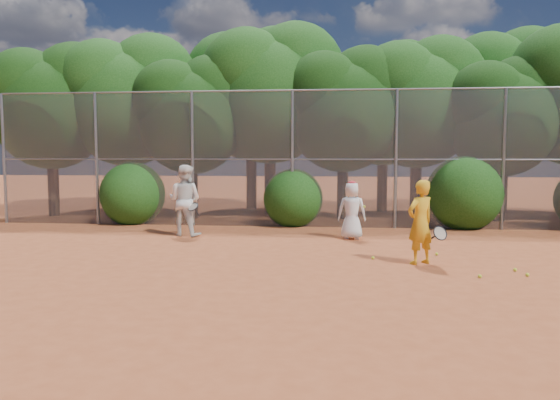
# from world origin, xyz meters

# --- Properties ---
(ground) EXTENTS (80.00, 80.00, 0.00)m
(ground) POSITION_xyz_m (0.00, 0.00, 0.00)
(ground) COLOR #A24824
(ground) RESTS_ON ground
(fence_back) EXTENTS (20.05, 0.09, 4.03)m
(fence_back) POSITION_xyz_m (-0.12, 6.00, 2.05)
(fence_back) COLOR gray
(fence_back) RESTS_ON ground
(tree_0) EXTENTS (4.38, 3.81, 6.00)m
(tree_0) POSITION_xyz_m (-9.44, 8.04, 3.93)
(tree_0) COLOR black
(tree_0) RESTS_ON ground
(tree_1) EXTENTS (4.64, 4.03, 6.35)m
(tree_1) POSITION_xyz_m (-6.94, 8.54, 4.16)
(tree_1) COLOR black
(tree_1) RESTS_ON ground
(tree_2) EXTENTS (3.99, 3.47, 5.47)m
(tree_2) POSITION_xyz_m (-4.45, 7.83, 3.58)
(tree_2) COLOR black
(tree_2) RESTS_ON ground
(tree_3) EXTENTS (4.89, 4.26, 6.70)m
(tree_3) POSITION_xyz_m (-1.94, 8.84, 4.40)
(tree_3) COLOR black
(tree_3) RESTS_ON ground
(tree_4) EXTENTS (4.19, 3.64, 5.73)m
(tree_4) POSITION_xyz_m (0.55, 8.24, 3.76)
(tree_4) COLOR black
(tree_4) RESTS_ON ground
(tree_5) EXTENTS (4.51, 3.92, 6.17)m
(tree_5) POSITION_xyz_m (3.06, 9.04, 4.05)
(tree_5) COLOR black
(tree_5) RESTS_ON ground
(tree_6) EXTENTS (3.86, 3.36, 5.29)m
(tree_6) POSITION_xyz_m (5.55, 8.03, 3.47)
(tree_6) COLOR black
(tree_6) RESTS_ON ground
(tree_9) EXTENTS (4.83, 4.20, 6.62)m
(tree_9) POSITION_xyz_m (-7.94, 10.84, 4.34)
(tree_9) COLOR black
(tree_9) RESTS_ON ground
(tree_10) EXTENTS (5.15, 4.48, 7.06)m
(tree_10) POSITION_xyz_m (-2.93, 11.05, 4.63)
(tree_10) COLOR black
(tree_10) RESTS_ON ground
(tree_11) EXTENTS (4.64, 4.03, 6.35)m
(tree_11) POSITION_xyz_m (2.06, 10.64, 4.16)
(tree_11) COLOR black
(tree_11) RESTS_ON ground
(tree_12) EXTENTS (5.02, 4.37, 6.88)m
(tree_12) POSITION_xyz_m (6.56, 11.24, 4.51)
(tree_12) COLOR black
(tree_12) RESTS_ON ground
(bush_0) EXTENTS (2.00, 2.00, 2.00)m
(bush_0) POSITION_xyz_m (-6.00, 6.30, 1.00)
(bush_0) COLOR #164210
(bush_0) RESTS_ON ground
(bush_1) EXTENTS (1.80, 1.80, 1.80)m
(bush_1) POSITION_xyz_m (-1.00, 6.30, 0.90)
(bush_1) COLOR #164210
(bush_1) RESTS_ON ground
(bush_2) EXTENTS (2.20, 2.20, 2.20)m
(bush_2) POSITION_xyz_m (4.00, 6.30, 1.10)
(bush_2) COLOR #164210
(bush_2) RESTS_ON ground
(player_yellow) EXTENTS (0.88, 0.68, 1.66)m
(player_yellow) POSITION_xyz_m (1.95, 0.84, 0.83)
(player_yellow) COLOR gold
(player_yellow) RESTS_ON ground
(player_teen) EXTENTS (0.73, 0.49, 1.48)m
(player_teen) POSITION_xyz_m (0.70, 3.87, 0.74)
(player_teen) COLOR white
(player_teen) RESTS_ON ground
(player_white) EXTENTS (1.05, 0.93, 1.88)m
(player_white) POSITION_xyz_m (-3.68, 3.97, 0.94)
(player_white) COLOR white
(player_white) RESTS_ON ground
(ball_0) EXTENTS (0.07, 0.07, 0.07)m
(ball_0) POSITION_xyz_m (3.61, 0.32, 0.03)
(ball_0) COLOR #C2D827
(ball_0) RESTS_ON ground
(ball_1) EXTENTS (0.07, 0.07, 0.07)m
(ball_1) POSITION_xyz_m (2.45, 1.78, 0.03)
(ball_1) COLOR #C2D827
(ball_1) RESTS_ON ground
(ball_2) EXTENTS (0.07, 0.07, 0.07)m
(ball_2) POSITION_xyz_m (2.82, -0.30, 0.03)
(ball_2) COLOR #C2D827
(ball_2) RESTS_ON ground
(ball_3) EXTENTS (0.07, 0.07, 0.07)m
(ball_3) POSITION_xyz_m (3.69, -0.09, 0.03)
(ball_3) COLOR #C2D827
(ball_3) RESTS_ON ground
(ball_4) EXTENTS (0.07, 0.07, 0.07)m
(ball_4) POSITION_xyz_m (1.06, 1.21, 0.03)
(ball_4) COLOR #C2D827
(ball_4) RESTS_ON ground
(ball_5) EXTENTS (0.07, 0.07, 0.07)m
(ball_5) POSITION_xyz_m (2.36, 3.51, 0.03)
(ball_5) COLOR #C2D827
(ball_5) RESTS_ON ground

